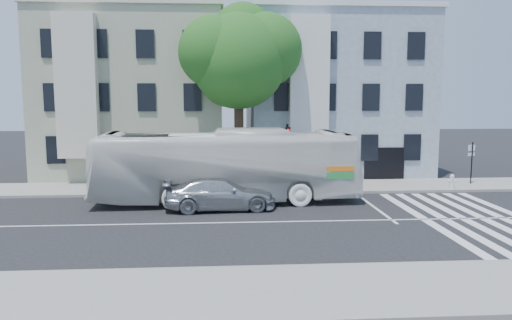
{
  "coord_description": "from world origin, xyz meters",
  "views": [
    {
      "loc": [
        -1.01,
        -21.19,
        5.47
      ],
      "look_at": [
        0.62,
        2.67,
        2.4
      ],
      "focal_mm": 35.0,
      "sensor_mm": 36.0,
      "label": 1
    }
  ],
  "objects": [
    {
      "name": "street_tree",
      "position": [
        0.06,
        8.74,
        7.83
      ],
      "size": [
        7.3,
        5.9,
        11.1
      ],
      "color": "#2D2116",
      "rests_on": "ground"
    },
    {
      "name": "fire_hydrant",
      "position": [
        12.3,
        6.48,
        0.58
      ],
      "size": [
        0.48,
        0.28,
        0.83
      ],
      "rotation": [
        0.0,
        0.0,
        -0.3
      ],
      "color": "silver",
      "rests_on": "sidewalk_far"
    },
    {
      "name": "sidewalk_far",
      "position": [
        0.0,
        8.0,
        0.07
      ],
      "size": [
        80.0,
        4.0,
        0.15
      ],
      "primitive_type": "cube",
      "color": "gray",
      "rests_on": "ground"
    },
    {
      "name": "ground",
      "position": [
        0.0,
        0.0,
        0.0
      ],
      "size": [
        120.0,
        120.0,
        0.0
      ],
      "primitive_type": "plane",
      "color": "black",
      "rests_on": "ground"
    },
    {
      "name": "building_left",
      "position": [
        -7.0,
        15.0,
        5.5
      ],
      "size": [
        12.0,
        10.0,
        11.0
      ],
      "primitive_type": "cube",
      "color": "#A9AD91",
      "rests_on": "ground"
    },
    {
      "name": "sidewalk_near",
      "position": [
        0.0,
        -8.0,
        0.07
      ],
      "size": [
        80.0,
        4.0,
        0.15
      ],
      "primitive_type": "cube",
      "color": "gray",
      "rests_on": "ground"
    },
    {
      "name": "bus",
      "position": [
        -0.8,
        4.25,
        1.9
      ],
      "size": [
        3.78,
        13.74,
        3.79
      ],
      "primitive_type": "imported",
      "rotation": [
        0.0,
        0.0,
        1.62
      ],
      "color": "white",
      "rests_on": "ground"
    },
    {
      "name": "hedge",
      "position": [
        -3.9,
        6.8,
        0.5
      ],
      "size": [
        8.5,
        0.88,
        0.7
      ],
      "primitive_type": null,
      "rotation": [
        0.0,
        0.0,
        0.0
      ],
      "color": "#23601F",
      "rests_on": "sidewalk_far"
    },
    {
      "name": "traffic_signal",
      "position": [
        2.59,
        5.94,
        2.55
      ],
      "size": [
        0.41,
        0.52,
        3.95
      ],
      "rotation": [
        0.0,
        0.0,
        -0.28
      ],
      "color": "black",
      "rests_on": "ground"
    },
    {
      "name": "building_right",
      "position": [
        7.0,
        15.0,
        5.5
      ],
      "size": [
        12.0,
        10.0,
        11.0
      ],
      "primitive_type": "cube",
      "color": "#85949E",
      "rests_on": "ground"
    },
    {
      "name": "far_sign_pole",
      "position": [
        14.18,
        7.99,
        1.76
      ],
      "size": [
        0.46,
        0.2,
        2.55
      ],
      "rotation": [
        0.0,
        0.0,
        0.2
      ],
      "color": "black",
      "rests_on": "sidewalk_far"
    },
    {
      "name": "sedan",
      "position": [
        -1.14,
        2.6,
        0.78
      ],
      "size": [
        2.54,
        5.52,
        1.56
      ],
      "primitive_type": "imported",
      "rotation": [
        0.0,
        0.0,
        1.64
      ],
      "color": "#BABEC2",
      "rests_on": "ground"
    }
  ]
}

